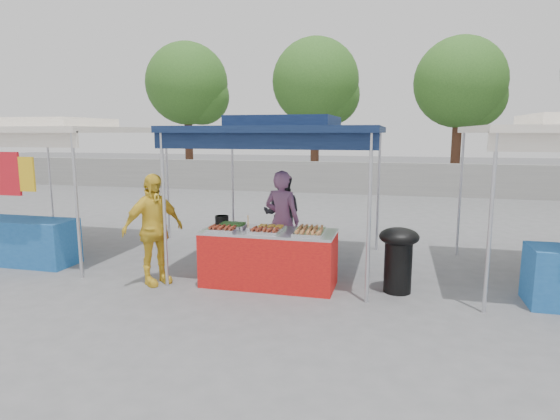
% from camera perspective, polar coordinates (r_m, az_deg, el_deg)
% --- Properties ---
extents(ground_plane, '(80.00, 80.00, 0.00)m').
position_cam_1_polar(ground_plane, '(7.34, -1.15, -8.86)').
color(ground_plane, slate).
extents(back_wall, '(40.00, 0.25, 1.20)m').
position_cam_1_polar(back_wall, '(17.90, 8.13, 3.89)').
color(back_wall, gray).
rests_on(back_wall, ground_plane).
extents(main_canopy, '(3.20, 3.20, 2.57)m').
position_cam_1_polar(main_canopy, '(7.91, 0.66, 9.91)').
color(main_canopy, silver).
rests_on(main_canopy, ground_plane).
extents(neighbor_stall_left, '(3.20, 3.20, 2.57)m').
position_cam_1_polar(neighbor_stall_left, '(9.69, -26.88, 4.25)').
color(neighbor_stall_left, silver).
rests_on(neighbor_stall_left, ground_plane).
extents(tree_0, '(3.70, 3.67, 6.31)m').
position_cam_1_polar(tree_0, '(22.17, -10.85, 14.48)').
color(tree_0, '#46281B').
rests_on(tree_0, ground_plane).
extents(tree_1, '(3.66, 3.62, 6.23)m').
position_cam_1_polar(tree_1, '(20.40, 4.79, 14.92)').
color(tree_1, '#46281B').
rests_on(tree_1, ground_plane).
extents(tree_2, '(3.50, 3.44, 5.91)m').
position_cam_1_polar(tree_2, '(19.72, 21.48, 13.86)').
color(tree_2, '#46281B').
rests_on(tree_2, ground_plane).
extents(vendor_table, '(2.00, 0.80, 0.85)m').
position_cam_1_polar(vendor_table, '(7.13, -1.37, -5.86)').
color(vendor_table, red).
rests_on(vendor_table, ground_plane).
extents(food_tray_fl, '(0.42, 0.30, 0.07)m').
position_cam_1_polar(food_tray_fl, '(7.00, -7.07, -2.35)').
color(food_tray_fl, silver).
rests_on(food_tray_fl, vendor_table).
extents(food_tray_fm, '(0.42, 0.30, 0.07)m').
position_cam_1_polar(food_tray_fm, '(6.81, -1.87, -2.61)').
color(food_tray_fm, silver).
rests_on(food_tray_fm, vendor_table).
extents(food_tray_fr, '(0.42, 0.30, 0.07)m').
position_cam_1_polar(food_tray_fr, '(6.65, 3.40, -2.92)').
color(food_tray_fr, silver).
rests_on(food_tray_fr, vendor_table).
extents(food_tray_bl, '(0.42, 0.30, 0.07)m').
position_cam_1_polar(food_tray_bl, '(7.28, -5.80, -1.87)').
color(food_tray_bl, silver).
rests_on(food_tray_bl, vendor_table).
extents(food_tray_bm, '(0.42, 0.30, 0.07)m').
position_cam_1_polar(food_tray_bm, '(7.10, -1.11, -2.12)').
color(food_tray_bm, silver).
rests_on(food_tray_bm, vendor_table).
extents(food_tray_br, '(0.42, 0.30, 0.07)m').
position_cam_1_polar(food_tray_br, '(6.96, 3.78, -2.37)').
color(food_tray_br, silver).
rests_on(food_tray_br, vendor_table).
extents(cooking_pot, '(0.22, 0.22, 0.13)m').
position_cam_1_polar(cooking_pot, '(7.61, -7.10, -1.17)').
color(cooking_pot, black).
rests_on(cooking_pot, vendor_table).
extents(skewer_cup, '(0.07, 0.07, 0.09)m').
position_cam_1_polar(skewer_cup, '(6.78, -3.89, -2.59)').
color(skewer_cup, silver).
rests_on(skewer_cup, vendor_table).
extents(wok_burner, '(0.57, 0.57, 0.96)m').
position_cam_1_polar(wok_burner, '(7.00, 14.24, -5.23)').
color(wok_burner, black).
rests_on(wok_burner, ground_plane).
extents(crate_left, '(0.45, 0.32, 0.27)m').
position_cam_1_polar(crate_left, '(8.00, -1.80, -6.30)').
color(crate_left, '#1540B1').
rests_on(crate_left, ground_plane).
extents(crate_right, '(0.49, 0.35, 0.30)m').
position_cam_1_polar(crate_right, '(7.75, 1.73, -6.73)').
color(crate_right, '#1540B1').
rests_on(crate_right, ground_plane).
extents(crate_stacked, '(0.47, 0.33, 0.28)m').
position_cam_1_polar(crate_stacked, '(7.67, 1.74, -4.65)').
color(crate_stacked, '#1540B1').
rests_on(crate_stacked, crate_right).
extents(vendor_woman, '(0.68, 0.52, 1.69)m').
position_cam_1_polar(vendor_woman, '(7.86, 0.24, -1.27)').
color(vendor_woman, '#965F8B').
rests_on(vendor_woman, ground_plane).
extents(helper_man, '(0.78, 0.62, 1.53)m').
position_cam_1_polar(helper_man, '(8.93, 0.26, -0.50)').
color(helper_man, black).
rests_on(helper_man, ground_plane).
extents(customer_person, '(0.88, 1.07, 1.70)m').
position_cam_1_polar(customer_person, '(7.36, -15.20, -2.30)').
color(customer_person, yellow).
rests_on(customer_person, ground_plane).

